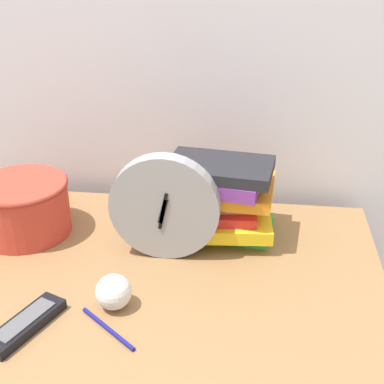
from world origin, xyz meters
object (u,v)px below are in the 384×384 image
at_px(basket, 23,206).
at_px(crumpled_paper_ball, 114,292).
at_px(tv_remote, 25,324).
at_px(desk_clock, 164,207).
at_px(book_stack, 219,197).
at_px(pen, 108,329).

distance_m(basket, crumpled_paper_ball, 0.38).
xyz_separation_m(tv_remote, crumpled_paper_ball, (0.15, 0.08, 0.02)).
height_order(desk_clock, basket, desk_clock).
bearing_deg(desk_clock, basket, 170.85).
distance_m(desk_clock, crumpled_paper_ball, 0.22).
relative_size(book_stack, crumpled_paper_ball, 3.77).
relative_size(crumpled_paper_ball, pen, 0.57).
xyz_separation_m(basket, crumpled_paper_ball, (0.28, -0.25, -0.04)).
bearing_deg(tv_remote, desk_clock, 52.10).
xyz_separation_m(book_stack, pen, (-0.17, -0.37, -0.09)).
bearing_deg(book_stack, tv_remote, -130.27).
xyz_separation_m(book_stack, crumpled_paper_ball, (-0.18, -0.30, -0.06)).
xyz_separation_m(desk_clock, book_stack, (0.11, 0.11, -0.02)).
height_order(desk_clock, crumpled_paper_ball, desk_clock).
xyz_separation_m(desk_clock, pen, (-0.06, -0.26, -0.12)).
distance_m(book_stack, pen, 0.41).
bearing_deg(pen, desk_clock, 76.38).
distance_m(book_stack, tv_remote, 0.51).
xyz_separation_m(tv_remote, pen, (0.15, 0.01, -0.01)).
distance_m(desk_clock, book_stack, 0.16).
bearing_deg(desk_clock, pen, -103.62).
relative_size(desk_clock, book_stack, 0.91).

